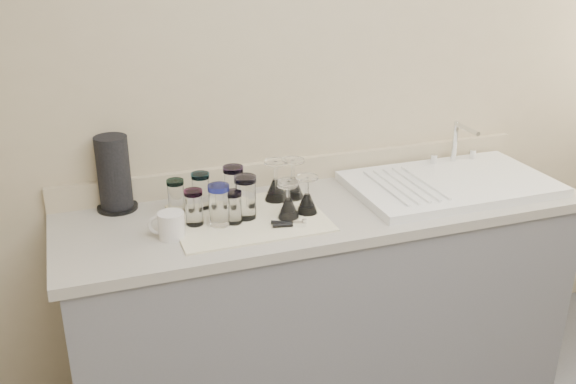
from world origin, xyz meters
name	(u,v)px	position (x,y,z in m)	size (l,w,h in m)	color
counter_unit	(325,304)	(0.00, 1.20, 0.45)	(2.06, 0.62, 0.90)	slate
sink_unit	(450,183)	(0.55, 1.20, 0.92)	(0.82, 0.50, 0.22)	white
dish_towel	(249,218)	(-0.32, 1.18, 0.90)	(0.55, 0.42, 0.01)	white
tumbler_teal	(176,196)	(-0.56, 1.31, 0.97)	(0.06, 0.06, 0.13)	white
tumbler_cyan	(201,190)	(-0.47, 1.32, 0.98)	(0.07, 0.07, 0.14)	white
tumbler_purple	(234,186)	(-0.34, 1.31, 0.99)	(0.08, 0.08, 0.16)	white
tumbler_magenta	(194,207)	(-0.52, 1.19, 0.97)	(0.07, 0.07, 0.13)	white
tumbler_blue	(219,205)	(-0.44, 1.15, 0.99)	(0.08, 0.08, 0.15)	white
tumbler_lavender	(245,197)	(-0.33, 1.18, 0.99)	(0.08, 0.08, 0.16)	white
tumbler_extra	(234,207)	(-0.39, 1.15, 0.97)	(0.06, 0.06, 0.12)	white
goblet_back_left	(276,187)	(-0.18, 1.30, 0.96)	(0.09, 0.09, 0.16)	white
goblet_back_right	(293,185)	(-0.10, 1.30, 0.96)	(0.09, 0.09, 0.16)	white
goblet_front_left	(287,206)	(-0.19, 1.13, 0.95)	(0.07, 0.07, 0.13)	white
goblet_front_right	(307,200)	(-0.10, 1.15, 0.96)	(0.08, 0.08, 0.14)	white
goblet_extra	(288,205)	(-0.18, 1.13, 0.96)	(0.08, 0.08, 0.14)	white
can_opener	(289,224)	(-0.21, 1.06, 0.92)	(0.12, 0.07, 0.02)	silver
white_mug	(170,225)	(-0.62, 1.12, 0.95)	(0.14, 0.12, 0.09)	silver
paper_towel_roll	(114,174)	(-0.77, 1.44, 1.04)	(0.15, 0.15, 0.29)	black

